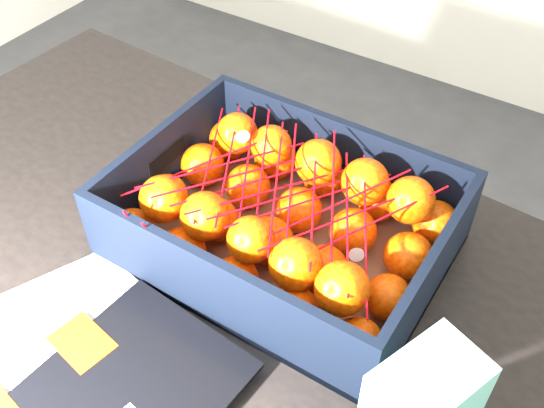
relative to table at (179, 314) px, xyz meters
The scene contains 5 objects.
table is the anchor object (origin of this frame).
magazine_stack 0.22m from the table, 90.80° to the right, with size 0.41×0.34×0.02m.
produce_crate 0.21m from the table, 49.52° to the left, with size 0.43×0.32×0.13m.
clementine_heap 0.23m from the table, 49.13° to the left, with size 0.41×0.30×0.12m.
mesh_net 0.26m from the table, 49.62° to the left, with size 0.36×0.29×0.09m.
Camera 1 is at (0.56, -0.44, 1.43)m, focal length 41.70 mm.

